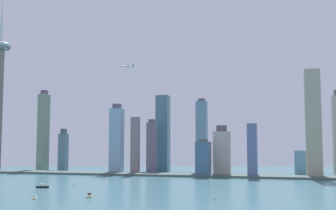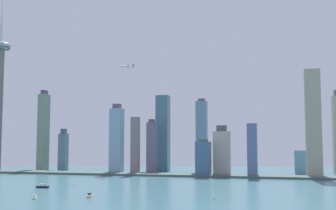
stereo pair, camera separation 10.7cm
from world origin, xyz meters
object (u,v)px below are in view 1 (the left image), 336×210
(skyscraper_2, at_px, (222,152))
(skyscraper_12, at_px, (163,133))
(boat_0, at_px, (90,195))
(boat_1, at_px, (42,186))
(skyscraper_10, at_px, (152,147))
(channel_buoy_0, at_px, (74,185))
(airplane, at_px, (128,67))
(skyscraper_6, at_px, (43,131))
(skyscraper_3, at_px, (301,162))
(skyscraper_8, at_px, (135,146))
(skyscraper_11, at_px, (252,150))
(skyscraper_4, at_px, (117,140))
(skyscraper_9, at_px, (202,136))
(channel_buoy_1, at_px, (214,199))
(skyscraper_1, at_px, (203,159))
(skyscraper_7, at_px, (63,151))
(boat_2, at_px, (34,197))
(skyscraper_0, at_px, (313,123))

(skyscraper_2, relative_size, skyscraper_12, 0.57)
(boat_0, distance_m, boat_1, 116.96)
(skyscraper_10, xyz_separation_m, channel_buoy_0, (-22.64, -272.59, -47.79))
(boat_0, xyz_separation_m, airplane, (-86.82, 343.79, 200.64))
(skyscraper_6, bearing_deg, skyscraper_3, 3.15)
(skyscraper_8, relative_size, skyscraper_11, 1.17)
(boat_1, xyz_separation_m, airplane, (9.08, 276.85, 200.49))
(skyscraper_3, height_order, skyscraper_4, skyscraper_4)
(skyscraper_9, bearing_deg, boat_0, -97.80)
(skyscraper_4, distance_m, skyscraper_12, 108.89)
(channel_buoy_1, bearing_deg, skyscraper_11, 85.92)
(skyscraper_1, xyz_separation_m, skyscraper_2, (27.85, 25.15, 9.93))
(skyscraper_7, distance_m, skyscraper_12, 208.47)
(skyscraper_9, bearing_deg, skyscraper_10, -177.75)
(skyscraper_9, relative_size, boat_2, 10.72)
(skyscraper_6, xyz_separation_m, channel_buoy_1, (409.20, -357.61, -79.14))
(skyscraper_10, xyz_separation_m, skyscraper_12, (12.01, 37.62, 26.85))
(skyscraper_12, bearing_deg, skyscraper_7, -170.63)
(skyscraper_9, bearing_deg, skyscraper_6, -179.31)
(skyscraper_9, bearing_deg, skyscraper_8, -150.16)
(skyscraper_6, height_order, channel_buoy_0, skyscraper_6)
(skyscraper_3, xyz_separation_m, channel_buoy_0, (-298.16, -300.52, -20.26))
(skyscraper_3, height_order, channel_buoy_1, skyscraper_3)
(skyscraper_8, bearing_deg, skyscraper_0, 1.37)
(skyscraper_8, distance_m, skyscraper_11, 208.18)
(skyscraper_3, xyz_separation_m, boat_2, (-277.81, -424.98, -20.06))
(skyscraper_1, height_order, channel_buoy_0, skyscraper_1)
(skyscraper_8, bearing_deg, skyscraper_3, 16.84)
(skyscraper_3, distance_m, skyscraper_11, 128.95)
(skyscraper_8, xyz_separation_m, skyscraper_9, (110.18, 63.19, 16.98))
(skyscraper_9, distance_m, skyscraper_12, 92.10)
(skyscraper_8, bearing_deg, airplane, 130.89)
(skyscraper_2, xyz_separation_m, channel_buoy_1, (32.11, -304.02, -39.04))
(skyscraper_0, height_order, skyscraper_7, skyscraper_0)
(skyscraper_6, relative_size, channel_buoy_1, 92.59)
(skyscraper_0, relative_size, boat_0, 10.17)
(skyscraper_10, bearing_deg, skyscraper_12, 72.30)
(skyscraper_8, relative_size, skyscraper_10, 1.01)
(skyscraper_1, height_order, boat_2, skyscraper_1)
(skyscraper_1, height_order, skyscraper_11, skyscraper_11)
(skyscraper_4, height_order, skyscraper_7, skyscraper_4)
(skyscraper_9, height_order, boat_2, skyscraper_9)
(skyscraper_6, bearing_deg, skyscraper_2, -8.09)
(boat_1, height_order, boat_2, boat_1)
(skyscraper_2, xyz_separation_m, airplane, (-183.13, 26.74, 162.38))
(skyscraper_6, relative_size, skyscraper_9, 1.19)
(skyscraper_10, relative_size, channel_buoy_0, 45.80)
(boat_0, relative_size, channel_buoy_0, 7.84)
(skyscraper_2, height_order, skyscraper_10, skyscraper_10)
(skyscraper_0, bearing_deg, skyscraper_4, 179.42)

